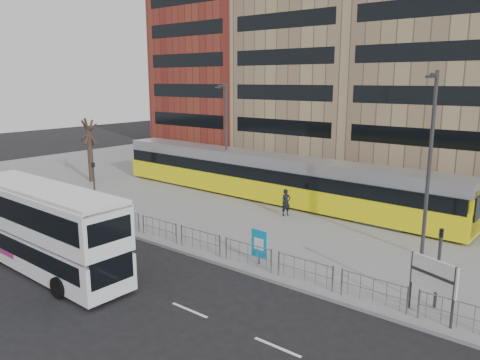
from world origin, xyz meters
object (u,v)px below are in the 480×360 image
Objects in this scene: double_decker_bus at (45,226)px; lamp_post_east at (430,158)px; traffic_light_east at (439,258)px; ad_panel at (259,244)px; station_sign at (432,277)px; tram at (268,177)px; lamp_post_west at (226,134)px; traffic_light_west at (94,179)px; bare_tree at (88,117)px; pedestrian at (286,202)px.

lamp_post_east is at bearing 44.76° from double_decker_bus.
ad_panel is at bearing 171.27° from traffic_light_east.
station_sign is 7.76m from ad_panel.
traffic_light_east is 0.35× the size of lamp_post_east.
tram is 4.62m from lamp_post_west.
traffic_light_west reaches higher than station_sign.
traffic_light_east reaches higher than station_sign.
ad_panel is at bearing -14.84° from bare_tree.
traffic_light_east is 6.26m from lamp_post_east.
lamp_post_west is at bearing 166.06° from lamp_post_east.
ad_panel is 0.23× the size of bare_tree.
traffic_light_west is at bearing -128.28° from tram.
pedestrian is at bearing 134.89° from traffic_light_east.
pedestrian is at bearing 117.10° from ad_panel.
tram is 16.10m from bare_tree.
traffic_light_west is (-7.01, 7.28, 0.00)m from double_decker_bus.
lamp_post_west is (-3.12, 16.10, 2.47)m from double_decker_bus.
station_sign is 0.25× the size of lamp_post_east.
pedestrian is at bearing 75.46° from double_decker_bus.
station_sign is 0.31× the size of bare_tree.
tram is 17.65m from station_sign.
traffic_light_east is at bearing -96.49° from pedestrian.
traffic_light_east reaches higher than ad_panel.
lamp_post_west is 16.30m from lamp_post_east.
lamp_post_east is 27.22m from bare_tree.
tram is at bearing 164.24° from station_sign.
traffic_light_west is at bearing -32.57° from bare_tree.
tram is at bearing 15.91° from bare_tree.
ad_panel is (7.17, 6.33, -1.01)m from double_decker_bus.
lamp_post_east reaches higher than double_decker_bus.
lamp_post_west reaches higher than traffic_light_west.
traffic_light_east is (14.31, -9.36, 0.35)m from tram.
traffic_light_east is (21.85, -0.28, 0.00)m from traffic_light_west.
lamp_post_east is at bearing -13.94° from lamp_post_west.
bare_tree is (-29.42, 5.95, 3.86)m from station_sign.
lamp_post_east reaches higher than station_sign.
pedestrian is 12.97m from traffic_light_east.
traffic_light_west is at bearing 165.53° from traffic_light_east.
traffic_light_west is at bearing -113.81° from lamp_post_west.
traffic_light_east is (11.04, -6.73, 1.13)m from pedestrian.
double_decker_bus is 6.04× the size of ad_panel.
traffic_light_west is 1.00× the size of traffic_light_east.
tram reaches higher than ad_panel.
double_decker_bus is 10.11m from traffic_light_west.
bare_tree is at bearing -160.56° from lamp_post_west.
ad_panel is 0.19× the size of lamp_post_east.
double_decker_bus is at bearing -137.95° from station_sign.
double_decker_bus is at bearing -39.76° from bare_tree.
station_sign is (14.91, 6.13, -0.43)m from double_decker_bus.
station_sign is at bearing -99.53° from pedestrian.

